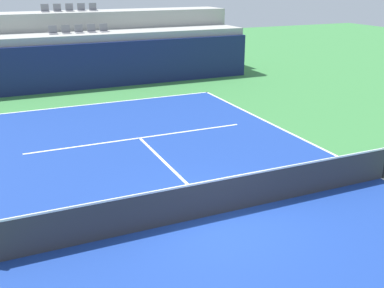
{
  "coord_description": "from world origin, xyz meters",
  "views": [
    {
      "loc": [
        -4.78,
        -9.13,
        5.6
      ],
      "look_at": [
        0.17,
        2.0,
        1.2
      ],
      "focal_mm": 43.02,
      "sensor_mm": 36.0,
      "label": 1
    }
  ],
  "objects": [
    {
      "name": "seating_row_lower",
      "position": [
        -0.0,
        16.72,
        2.93
      ],
      "size": [
        3.19,
        0.44,
        0.44
      ],
      "color": "slate",
      "rests_on": "stands_tier_lower"
    },
    {
      "name": "sideline_right",
      "position": [
        5.45,
        0.0,
        0.01
      ],
      "size": [
        0.1,
        24.0,
        0.0
      ],
      "primitive_type": "cube",
      "color": "white",
      "rests_on": "court_surface"
    },
    {
      "name": "service_line_far",
      "position": [
        0.0,
        6.4,
        0.01
      ],
      "size": [
        8.26,
        0.1,
        0.0
      ],
      "primitive_type": "cube",
      "color": "white",
      "rests_on": "court_surface"
    },
    {
      "name": "stands_tier_upper",
      "position": [
        0.0,
        19.02,
        1.89
      ],
      "size": [
        19.0,
        2.4,
        3.79
      ],
      "primitive_type": "cube",
      "color": "#9E9E99",
      "rests_on": "ground_plane"
    },
    {
      "name": "centre_service_line",
      "position": [
        0.0,
        3.2,
        0.01
      ],
      "size": [
        0.1,
        6.4,
        0.0
      ],
      "primitive_type": "cube",
      "color": "white",
      "rests_on": "court_surface"
    },
    {
      "name": "court_surface",
      "position": [
        0.0,
        0.0,
        0.01
      ],
      "size": [
        11.0,
        24.0,
        0.01
      ],
      "primitive_type": "cube",
      "color": "navy",
      "rests_on": "ground_plane"
    },
    {
      "name": "stands_tier_lower",
      "position": [
        0.0,
        16.62,
        1.4
      ],
      "size": [
        19.0,
        2.4,
        2.8
      ],
      "primitive_type": "cube",
      "color": "#9E9E99",
      "rests_on": "ground_plane"
    },
    {
      "name": "back_wall",
      "position": [
        0.0,
        15.27,
        1.21
      ],
      "size": [
        19.0,
        0.3,
        2.41
      ],
      "primitive_type": "cube",
      "color": "navy",
      "rests_on": "ground_plane"
    },
    {
      "name": "ground_plane",
      "position": [
        0.0,
        0.0,
        0.0
      ],
      "size": [
        80.0,
        80.0,
        0.0
      ],
      "primitive_type": "plane",
      "color": "#387A3D"
    },
    {
      "name": "seating_row_upper",
      "position": [
        -0.0,
        19.12,
        3.91
      ],
      "size": [
        3.19,
        0.44,
        0.44
      ],
      "color": "slate",
      "rests_on": "stands_tier_upper"
    },
    {
      "name": "baseline_far",
      "position": [
        0.0,
        11.95,
        0.01
      ],
      "size": [
        11.0,
        0.1,
        0.0
      ],
      "primitive_type": "cube",
      "color": "white",
      "rests_on": "court_surface"
    },
    {
      "name": "tennis_net",
      "position": [
        0.0,
        0.0,
        0.51
      ],
      "size": [
        11.08,
        0.08,
        1.07
      ],
      "color": "black",
      "rests_on": "court_surface"
    }
  ]
}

